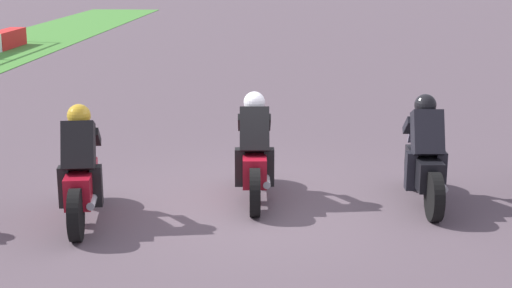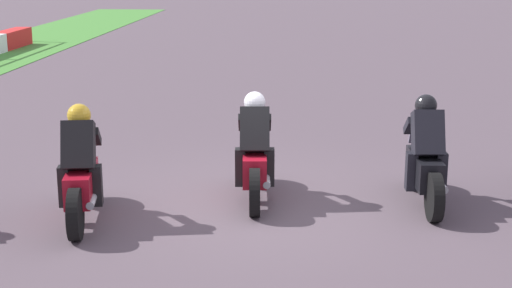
% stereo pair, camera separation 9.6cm
% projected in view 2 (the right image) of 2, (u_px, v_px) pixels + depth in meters
% --- Properties ---
extents(ground_plane, '(120.00, 120.00, 0.00)m').
position_uv_depth(ground_plane, '(258.00, 205.00, 10.42)').
color(ground_plane, '#51434B').
extents(rider_lane_b, '(2.04, 0.55, 1.51)m').
position_uv_depth(rider_lane_b, '(425.00, 160.00, 10.32)').
color(rider_lane_b, black).
rests_on(rider_lane_b, ground_plane).
extents(rider_lane_c, '(2.04, 0.55, 1.51)m').
position_uv_depth(rider_lane_c, '(255.00, 156.00, 10.53)').
color(rider_lane_c, black).
rests_on(rider_lane_c, ground_plane).
extents(rider_lane_d, '(2.03, 0.61, 1.51)m').
position_uv_depth(rider_lane_d, '(81.00, 174.00, 9.69)').
color(rider_lane_d, black).
rests_on(rider_lane_d, ground_plane).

